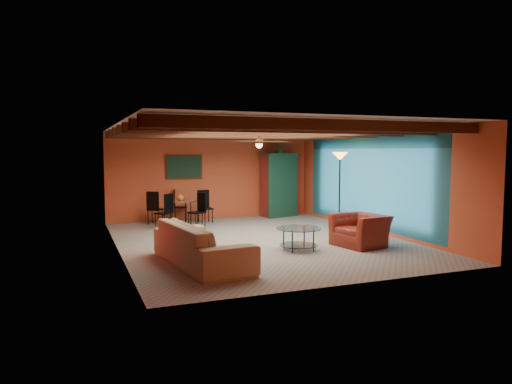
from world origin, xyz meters
name	(u,v)px	position (x,y,z in m)	size (l,w,h in m)	color
room	(257,142)	(0.00, 0.11, 2.36)	(6.52, 8.01, 2.71)	gray
sofa	(202,244)	(-1.90, -1.83, 0.39)	(2.70, 1.06, 0.79)	#9F8467
armchair	(360,230)	(1.87, -1.44, 0.36)	(1.11, 0.97, 0.72)	maroon
coffee_table	(298,239)	(0.39, -1.33, 0.25)	(0.97, 0.97, 0.50)	silver
dining_table	(180,208)	(-1.22, 3.12, 0.49)	(1.89, 1.89, 0.98)	white
armoire	(279,186)	(2.20, 3.70, 1.00)	(1.14, 0.56, 2.00)	maroon
floor_lamp	(339,191)	(2.65, 0.72, 1.06)	(0.43, 0.43, 2.12)	black
ceiling_fan	(259,142)	(0.00, 0.00, 2.36)	(1.50, 1.50, 0.44)	#472614
painting	(184,167)	(-0.90, 3.96, 1.65)	(1.05, 0.03, 0.65)	black
potted_plant	(280,148)	(2.20, 3.70, 2.23)	(0.42, 0.36, 0.46)	#26661E
vase	(180,188)	(-1.22, 3.12, 1.08)	(0.19, 0.19, 0.20)	orange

